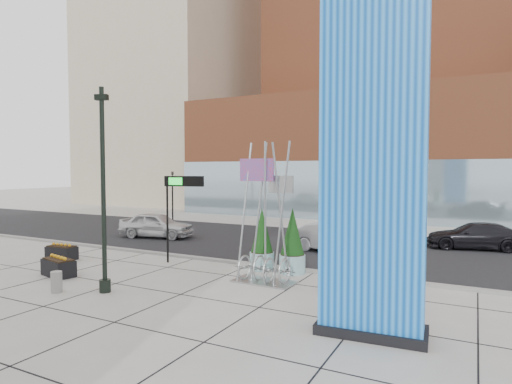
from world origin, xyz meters
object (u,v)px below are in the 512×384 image
at_px(blue_pylon, 373,162).
at_px(car_white_west, 156,225).
at_px(lamp_post, 104,209).
at_px(car_silver_mid, 336,238).
at_px(public_art_sculpture, 264,246).
at_px(overhead_street_sign, 179,189).
at_px(concrete_bollard, 57,282).

xyz_separation_m(blue_pylon, car_white_west, (-15.37, 9.74, -3.65)).
height_order(lamp_post, car_silver_mid, lamp_post).
bearing_deg(car_white_west, lamp_post, -159.85).
xyz_separation_m(lamp_post, car_white_west, (-6.32, 10.10, -2.10)).
distance_m(lamp_post, public_art_sculpture, 5.89).
relative_size(overhead_street_sign, car_silver_mid, 0.85).
relative_size(car_white_west, car_silver_mid, 0.99).
height_order(overhead_street_sign, car_silver_mid, overhead_street_sign).
distance_m(blue_pylon, car_white_west, 18.56).
bearing_deg(overhead_street_sign, lamp_post, -96.59).
distance_m(blue_pylon, car_silver_mid, 11.44).
relative_size(public_art_sculpture, car_silver_mid, 1.14).
bearing_deg(car_silver_mid, concrete_bollard, 164.58).
bearing_deg(car_white_west, public_art_sculpture, -132.96).
xyz_separation_m(overhead_street_sign, car_silver_mid, (5.53, 5.67, -2.63)).
distance_m(blue_pylon, public_art_sculpture, 6.49).
relative_size(concrete_bollard, car_white_west, 0.16).
bearing_deg(blue_pylon, public_art_sculpture, 140.83).
relative_size(lamp_post, concrete_bollard, 9.69).
bearing_deg(blue_pylon, car_silver_mid, 107.46).
xyz_separation_m(public_art_sculpture, car_white_west, (-10.69, 6.44, -0.60)).
relative_size(blue_pylon, concrete_bollard, 12.61).
relative_size(blue_pylon, car_silver_mid, 1.97).
height_order(concrete_bollard, overhead_street_sign, overhead_street_sign).
bearing_deg(public_art_sculpture, car_white_west, 150.88).
relative_size(concrete_bollard, car_silver_mid, 0.16).
height_order(blue_pylon, concrete_bollard, blue_pylon).
height_order(public_art_sculpture, concrete_bollard, public_art_sculpture).
bearing_deg(overhead_street_sign, car_silver_mid, 33.80).
height_order(blue_pylon, lamp_post, blue_pylon).
xyz_separation_m(concrete_bollard, car_white_west, (-4.85, 10.89, 0.42)).
bearing_deg(lamp_post, public_art_sculpture, 40.02).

